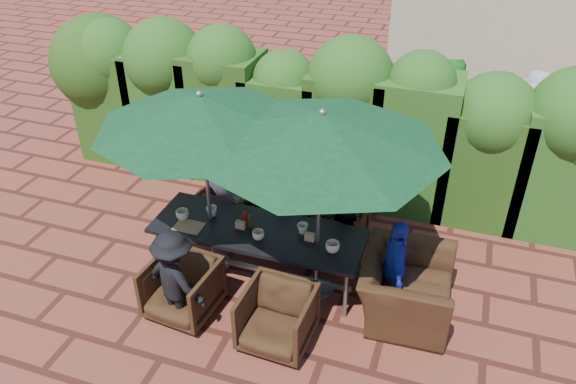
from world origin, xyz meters
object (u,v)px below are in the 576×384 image
(chair_end_right, at_px, (407,280))
(chair_far_mid, at_px, (293,207))
(umbrella_left, at_px, (201,112))
(chair_far_left, at_px, (230,206))
(chair_near_left, at_px, (182,286))
(dining_table, at_px, (258,234))
(chair_near_right, at_px, (277,316))
(umbrella_right, at_px, (322,130))
(chair_far_right, at_px, (337,229))

(chair_end_right, bearing_deg, chair_far_mid, 55.19)
(umbrella_left, relative_size, chair_far_left, 3.45)
(umbrella_left, distance_m, chair_near_left, 2.03)
(dining_table, relative_size, chair_near_right, 3.40)
(umbrella_left, distance_m, chair_far_left, 2.04)
(umbrella_right, height_order, chair_end_right, umbrella_right)
(chair_far_mid, distance_m, chair_far_right, 0.72)
(chair_near_left, distance_m, chair_end_right, 2.61)
(chair_far_right, xyz_separation_m, chair_near_left, (-1.41, -1.72, 0.03))
(chair_far_right, height_order, chair_near_left, chair_near_left)
(umbrella_right, xyz_separation_m, chair_far_right, (0.03, 0.84, -1.86))
(chair_near_left, bearing_deg, chair_end_right, 23.64)
(chair_far_mid, bearing_deg, chair_end_right, 167.10)
(chair_far_mid, xyz_separation_m, chair_end_right, (1.76, -1.11, 0.09))
(umbrella_right, xyz_separation_m, chair_far_left, (-1.54, 0.87, -1.86))
(chair_near_left, bearing_deg, chair_far_left, 100.67)
(dining_table, bearing_deg, chair_far_right, 46.90)
(umbrella_left, bearing_deg, dining_table, -2.43)
(chair_far_left, bearing_deg, chair_near_right, 138.99)
(chair_far_mid, relative_size, chair_near_left, 1.09)
(chair_near_left, bearing_deg, chair_far_mid, 74.77)
(chair_far_left, distance_m, chair_far_right, 1.57)
(chair_far_left, xyz_separation_m, chair_near_right, (1.37, -1.83, 0.03))
(chair_far_right, relative_size, chair_near_left, 0.92)
(chair_far_left, bearing_deg, dining_table, 143.83)
(dining_table, xyz_separation_m, chair_far_right, (0.79, 0.85, -0.32))
(dining_table, relative_size, chair_far_mid, 3.11)
(chair_near_left, distance_m, chair_near_right, 1.21)
(dining_table, relative_size, chair_far_left, 3.67)
(dining_table, distance_m, chair_far_right, 1.21)
(chair_far_right, distance_m, chair_end_right, 1.40)
(umbrella_right, relative_size, chair_near_right, 3.52)
(umbrella_right, bearing_deg, chair_near_right, -100.16)
(dining_table, bearing_deg, chair_near_left, -125.36)
(umbrella_left, relative_size, umbrella_right, 0.91)
(dining_table, distance_m, umbrella_left, 1.67)
(dining_table, relative_size, umbrella_right, 0.96)
(umbrella_left, height_order, chair_far_mid, umbrella_left)
(chair_far_left, distance_m, chair_end_right, 2.80)
(dining_table, relative_size, chair_end_right, 2.24)
(chair_far_right, relative_size, chair_near_right, 0.92)
(chair_far_right, xyz_separation_m, chair_near_right, (-0.20, -1.80, 0.03))
(dining_table, xyz_separation_m, umbrella_left, (-0.65, 0.03, 1.54))
(chair_far_right, bearing_deg, umbrella_right, 96.83)
(umbrella_left, xyz_separation_m, chair_near_right, (1.24, -0.98, -1.83))
(umbrella_left, distance_m, chair_far_right, 2.49)
(chair_far_left, bearing_deg, chair_far_mid, -156.22)
(chair_near_right, height_order, chair_end_right, chair_end_right)
(dining_table, xyz_separation_m, chair_end_right, (1.86, -0.05, -0.17))
(umbrella_left, height_order, chair_near_left, umbrella_left)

